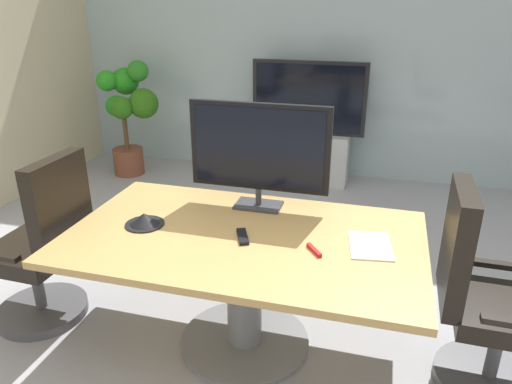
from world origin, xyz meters
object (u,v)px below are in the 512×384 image
at_px(office_chair_right, 483,309).
at_px(remote_control, 243,236).
at_px(tv_monitor, 259,150).
at_px(wall_display_unit, 307,142).
at_px(conference_table, 244,265).
at_px(office_chair_left, 44,255).
at_px(conference_phone, 144,220).
at_px(potted_plant, 129,109).

bearing_deg(office_chair_right, remote_control, 94.38).
height_order(office_chair_right, tv_monitor, tv_monitor).
bearing_deg(wall_display_unit, tv_monitor, -87.54).
height_order(conference_table, office_chair_left, office_chair_left).
distance_m(office_chair_left, conference_phone, 0.74).
relative_size(tv_monitor, remote_control, 4.94).
xyz_separation_m(wall_display_unit, potted_plant, (-1.97, -0.27, 0.30)).
relative_size(conference_table, wall_display_unit, 1.46).
bearing_deg(potted_plant, office_chair_right, -36.52).
bearing_deg(wall_display_unit, conference_table, -87.46).
bearing_deg(office_chair_left, tv_monitor, 112.45).
bearing_deg(remote_control, office_chair_right, -20.28).
bearing_deg(tv_monitor, remote_control, -86.46).
height_order(wall_display_unit, potted_plant, wall_display_unit).
distance_m(wall_display_unit, remote_control, 2.84).
distance_m(conference_phone, remote_control, 0.58).
distance_m(office_chair_right, potted_plant, 4.17).
bearing_deg(tv_monitor, conference_phone, -142.47).
relative_size(office_chair_right, tv_monitor, 1.30).
relative_size(conference_table, office_chair_left, 1.75).
bearing_deg(potted_plant, conference_phone, -59.03).
xyz_separation_m(conference_table, remote_control, (0.01, -0.04, 0.20)).
relative_size(tv_monitor, potted_plant, 0.66).
relative_size(office_chair_right, potted_plant, 0.86).
bearing_deg(office_chair_right, conference_phone, 93.15).
bearing_deg(conference_phone, office_chair_right, 2.09).
xyz_separation_m(potted_plant, remote_control, (2.10, -2.55, -0.01)).
distance_m(tv_monitor, wall_display_unit, 2.48).
xyz_separation_m(office_chair_left, potted_plant, (-0.85, 2.60, 0.29)).
bearing_deg(tv_monitor, office_chair_right, -15.74).
relative_size(office_chair_left, wall_display_unit, 0.83).
bearing_deg(conference_phone, office_chair_left, -175.36).
xyz_separation_m(conference_table, office_chair_right, (1.25, 0.03, -0.08)).
height_order(office_chair_left, tv_monitor, tv_monitor).
relative_size(conference_table, potted_plant, 1.51).
relative_size(office_chair_left, tv_monitor, 1.30).
height_order(office_chair_right, potted_plant, potted_plant).
relative_size(tv_monitor, wall_display_unit, 0.64).
distance_m(office_chair_right, remote_control, 1.27).
distance_m(conference_table, tv_monitor, 0.67).
distance_m(conference_table, potted_plant, 3.28).
relative_size(tv_monitor, conference_phone, 3.82).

